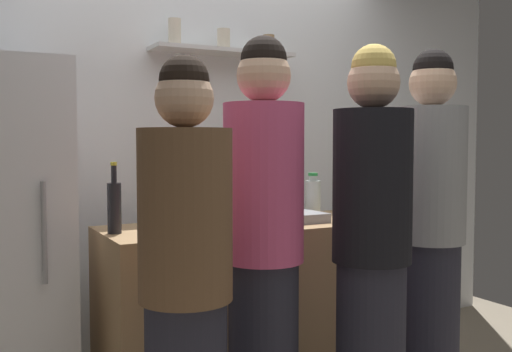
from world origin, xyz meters
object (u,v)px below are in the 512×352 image
water_bottle_plastic (313,197)px  person_grey_hoodie (430,231)px  wine_bottle_pale_glass (231,207)px  person_brown_jacket (186,289)px  wine_bottle_dark_glass (114,206)px  person_pink_top (264,249)px  wine_bottle_green_glass (202,208)px  person_blonde (372,250)px  utensil_holder (355,208)px  baking_pan (292,218)px

water_bottle_plastic → person_grey_hoodie: person_grey_hoodie is taller
wine_bottle_pale_glass → person_brown_jacket: (-0.44, -0.54, -0.22)m
wine_bottle_dark_glass → person_pink_top: 0.76m
wine_bottle_dark_glass → water_bottle_plastic: (1.17, 0.09, -0.02)m
wine_bottle_pale_glass → wine_bottle_green_glass: bearing=158.3°
person_pink_top → person_blonde: (0.44, -0.18, -0.02)m
utensil_holder → wine_bottle_pale_glass: 0.85m
baking_pan → person_grey_hoodie: 0.71m
baking_pan → person_blonde: person_blonde is taller
wine_bottle_dark_glass → person_pink_top: person_pink_top is taller
water_bottle_plastic → person_pink_top: 0.96m
utensil_holder → person_grey_hoodie: (0.09, -0.49, -0.07)m
utensil_holder → person_pink_top: size_ratio=0.12×
wine_bottle_green_glass → person_blonde: 0.81m
wine_bottle_pale_glass → wine_bottle_dark_glass: size_ratio=0.93×
person_blonde → person_grey_hoodie: person_grey_hoodie is taller
water_bottle_plastic → person_pink_top: person_pink_top is taller
person_grey_hoodie → utensil_holder: bearing=82.1°
wine_bottle_pale_glass → person_pink_top: person_pink_top is taller
person_brown_jacket → person_blonde: bearing=29.1°
wine_bottle_green_glass → person_grey_hoodie: (1.06, -0.40, -0.13)m
water_bottle_plastic → person_grey_hoodie: bearing=-68.8°
person_pink_top → person_brown_jacket: (-0.43, -0.20, -0.08)m
wine_bottle_green_glass → person_pink_top: bearing=-73.6°
baking_pan → person_brown_jacket: 1.13m
wine_bottle_dark_glass → person_brown_jacket: 0.80m
person_brown_jacket → person_grey_hoodie: person_grey_hoodie is taller
wine_bottle_dark_glass → baking_pan: bearing=-4.1°
utensil_holder → wine_bottle_green_glass: (-0.97, -0.09, 0.06)m
utensil_holder → person_grey_hoodie: 0.50m
wine_bottle_dark_glass → person_pink_top: bearing=-49.3°
baking_pan → person_blonde: 0.68m
wine_bottle_dark_glass → person_grey_hoodie: person_grey_hoodie is taller
wine_bottle_dark_glass → water_bottle_plastic: wine_bottle_dark_glass is taller
wine_bottle_green_glass → person_brown_jacket: bearing=-117.8°
wine_bottle_green_glass → wine_bottle_pale_glass: bearing=-21.7°
utensil_holder → water_bottle_plastic: water_bottle_plastic is taller
utensil_holder → person_blonde: person_blonde is taller
wine_bottle_pale_glass → person_pink_top: 0.37m
person_brown_jacket → baking_pan: bearing=66.1°
baking_pan → water_bottle_plastic: (0.24, 0.16, 0.09)m
water_bottle_plastic → wine_bottle_dark_glass: bearing=-175.5°
wine_bottle_pale_glass → person_blonde: 0.69m
person_blonde → wine_bottle_pale_glass: bearing=68.7°
baking_pan → wine_bottle_pale_glass: wine_bottle_pale_glass is taller
wine_bottle_green_glass → person_blonde: person_blonde is taller
person_grey_hoodie → wine_bottle_pale_glass: bearing=141.2°
utensil_holder → wine_bottle_green_glass: wine_bottle_green_glass is taller
person_blonde → person_brown_jacket: 0.87m
person_pink_top → person_brown_jacket: bearing=93.6°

